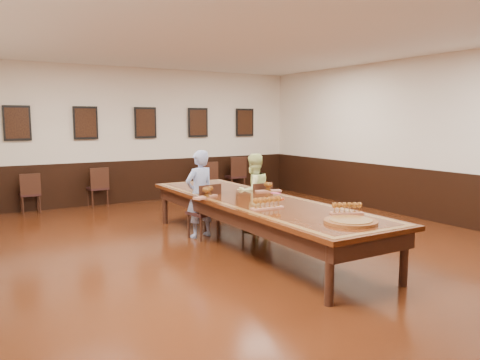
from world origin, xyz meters
TOP-DOWN VIEW (x-y plane):
  - floor at (0.00, 0.00)m, footprint 8.00×10.00m
  - ceiling at (0.00, 0.00)m, footprint 8.00×10.00m
  - wall_back at (0.00, 5.01)m, footprint 8.00×0.02m
  - wall_right at (4.01, 0.00)m, footprint 0.02×10.00m
  - chair_man at (-0.44, 0.95)m, footprint 0.51×0.54m
  - chair_woman at (0.59, 0.91)m, footprint 0.44×0.48m
  - spare_chair_a at (-2.65, 4.78)m, footprint 0.40×0.44m
  - spare_chair_b at (-1.23, 4.82)m, footprint 0.45×0.49m
  - spare_chair_c at (1.46, 4.58)m, footprint 0.45×0.49m
  - spare_chair_d at (2.41, 4.81)m, footprint 0.48×0.52m
  - person_man at (-0.46, 1.05)m, footprint 0.59×0.44m
  - person_woman at (0.58, 1.01)m, footprint 0.72×0.58m
  - pink_phone at (0.60, 0.35)m, footprint 0.12×0.17m
  - wainscoting at (0.00, 0.00)m, footprint 8.00×10.00m
  - conference_table at (0.00, 0.00)m, footprint 1.40×5.00m
  - posters at (0.00, 4.94)m, footprint 6.14×0.04m
  - flight_a at (-0.57, 0.55)m, footprint 0.48×0.33m
  - flight_b at (0.60, 0.57)m, footprint 0.46×0.27m
  - flight_c at (-0.29, -0.72)m, footprint 0.47×0.15m
  - flight_d at (0.40, -1.53)m, footprint 0.44×0.29m
  - red_plate_grp at (0.30, -0.15)m, footprint 0.19×0.19m
  - carved_platter at (0.05, -1.97)m, footprint 0.70×0.70m

SIDE VIEW (x-z plane):
  - floor at x=0.00m, z-range -0.02..0.00m
  - spare_chair_a at x=-2.65m, z-range 0.00..0.85m
  - chair_woman at x=0.59m, z-range 0.00..0.88m
  - spare_chair_b at x=-1.23m, z-range 0.00..0.90m
  - chair_man at x=-0.44m, z-range 0.00..0.92m
  - spare_chair_c at x=1.46m, z-range 0.00..0.93m
  - spare_chair_d at x=2.41m, z-range 0.00..1.00m
  - wainscoting at x=0.00m, z-range 0.00..1.00m
  - conference_table at x=0.00m, z-range 0.23..0.99m
  - person_woman at x=0.58m, z-range 0.00..1.38m
  - person_man at x=-0.46m, z-range 0.00..1.47m
  - pink_phone at x=0.60m, z-range 0.75..0.76m
  - red_plate_grp at x=0.30m, z-range 0.75..0.77m
  - carved_platter at x=0.05m, z-range 0.75..0.80m
  - flight_d at x=0.40m, z-range 0.74..0.90m
  - flight_b at x=0.60m, z-range 0.74..0.91m
  - flight_a at x=-0.57m, z-range 0.74..0.92m
  - flight_c at x=-0.29m, z-range 0.74..0.92m
  - wall_back at x=0.00m, z-range 0.00..3.20m
  - wall_right at x=4.01m, z-range 0.00..3.20m
  - posters at x=0.00m, z-range 1.53..2.27m
  - ceiling at x=0.00m, z-range 3.20..3.22m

